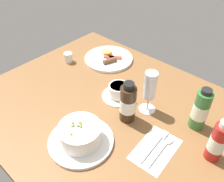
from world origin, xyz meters
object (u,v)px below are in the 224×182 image
coffee_cup (119,91)px  sauce_bottle_red (218,142)px  porridge_bowl (80,135)px  creamer_jug (68,57)px  sauce_bottle_green (201,110)px  cutlery_setting (157,148)px  sauce_bottle_brown (129,103)px  wine_glass (150,88)px  breakfast_plate (109,58)px

coffee_cup → sauce_bottle_red: sauce_bottle_red is taller
porridge_bowl → creamer_jug: (-41.98, 29.64, -1.10)cm
creamer_jug → sauce_bottle_green: bearing=2.9°
cutlery_setting → sauce_bottle_brown: size_ratio=1.10×
porridge_bowl → creamer_jug: bearing=144.8°
porridge_bowl → sauce_bottle_brown: size_ratio=1.33×
porridge_bowl → cutlery_setting: porridge_bowl is taller
wine_glass → sauce_bottle_brown: size_ratio=1.05×
porridge_bowl → breakfast_plate: porridge_bowl is taller
creamer_jug → wine_glass: wine_glass is taller
cutlery_setting → sauce_bottle_red: bearing=32.3°
sauce_bottle_green → breakfast_plate: (-53.70, 11.44, -6.95)cm
coffee_cup → sauce_bottle_red: 41.64cm
creamer_jug → porridge_bowl: bearing=-35.2°
coffee_cup → sauce_bottle_brown: bearing=-33.2°
creamer_jug → breakfast_plate: creamer_jug is taller
porridge_bowl → sauce_bottle_red: sauce_bottle_red is taller
porridge_bowl → wine_glass: (7.31, 28.12, 7.31)cm
porridge_bowl → wine_glass: size_ratio=1.27×
wine_glass → cutlery_setting: bearing=-44.8°
porridge_bowl → coffee_cup: porridge_bowl is taller
coffee_cup → creamer_jug: size_ratio=2.57×
creamer_jug → wine_glass: (49.28, -1.52, 8.41)cm
porridge_bowl → cutlery_setting: bearing=35.8°
wine_glass → sauce_bottle_brown: wine_glass is taller
cutlery_setting → breakfast_plate: size_ratio=0.75×
wine_glass → sauce_bottle_red: size_ratio=1.09×
cutlery_setting → porridge_bowl: bearing=-144.2°
cutlery_setting → wine_glass: bearing=135.2°
breakfast_plate → sauce_bottle_red: bearing=-17.7°
sauce_bottle_green → sauce_bottle_brown: sauce_bottle_green is taller
sauce_bottle_red → sauce_bottle_brown: 31.16cm
wine_glass → coffee_cup: bearing=-172.7°
coffee_cup → sauce_bottle_green: size_ratio=0.82×
breakfast_plate → sauce_bottle_green: bearing=-12.0°
cutlery_setting → creamer_jug: bearing=166.7°
sauce_bottle_red → sauce_bottle_green: (-9.97, 8.84, 0.54)cm
breakfast_plate → cutlery_setting: bearing=-31.2°
coffee_cup → sauce_bottle_green: (31.35, 6.59, 5.25)cm
sauce_bottle_green → coffee_cup: bearing=-168.1°
wine_glass → sauce_bottle_green: size_ratio=1.03×
creamer_jug → sauce_bottle_red: bearing=-4.0°
coffee_cup → creamer_jug: 36.16cm
sauce_bottle_red → coffee_cup: bearing=176.9°
sauce_bottle_red → breakfast_plate: size_ratio=0.66×
sauce_bottle_red → wine_glass: bearing=172.0°
wine_glass → breakfast_plate: (-35.62, 16.34, -10.00)cm
sauce_bottle_brown → coffee_cup: bearing=146.8°
coffee_cup → sauce_bottle_green: sauce_bottle_green is taller
creamer_jug → breakfast_plate: size_ratio=0.22×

